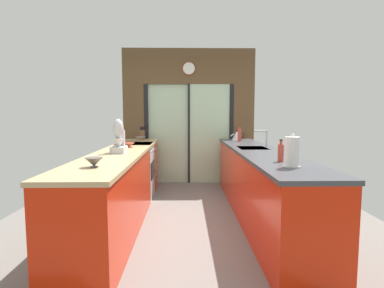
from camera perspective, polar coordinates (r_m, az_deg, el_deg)
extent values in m
cube|color=slate|center=(4.49, -0.33, -12.54)|extent=(5.04, 7.60, 0.02)
cube|color=brown|center=(6.15, -0.61, 14.59)|extent=(2.64, 0.08, 0.70)
cube|color=#B2D1AD|center=(6.11, -4.54, 1.93)|extent=(0.80, 0.02, 2.00)
cube|color=#B2D1AD|center=(6.08, 3.37, 1.92)|extent=(0.80, 0.02, 2.00)
cube|color=black|center=(6.14, -8.66, 1.90)|extent=(0.08, 0.10, 2.00)
cube|color=black|center=(6.15, 7.44, 1.92)|extent=(0.08, 0.10, 2.00)
cube|color=black|center=(6.08, -0.60, 1.93)|extent=(0.04, 0.10, 2.00)
cube|color=brown|center=(6.17, -10.96, 1.88)|extent=(0.42, 0.08, 2.00)
cube|color=brown|center=(6.20, 9.73, 1.91)|extent=(0.42, 0.08, 2.00)
cylinder|color=white|center=(6.08, -0.60, 14.21)|extent=(0.23, 0.03, 0.23)
torus|color=#DB4C23|center=(6.08, -0.60, 14.21)|extent=(0.25, 0.02, 0.25)
cube|color=red|center=(3.58, -15.06, -9.98)|extent=(0.58, 2.55, 0.88)
cube|color=red|center=(5.69, -9.76, -4.09)|extent=(0.58, 0.65, 0.88)
cube|color=tan|center=(4.09, -13.14, -1.42)|extent=(0.62, 3.80, 0.04)
cube|color=red|center=(4.20, 12.36, -7.61)|extent=(0.58, 3.80, 0.88)
cube|color=#3D3D42|center=(4.12, 12.49, -1.36)|extent=(0.62, 3.80, 0.04)
cube|color=#B7BABC|center=(4.36, 11.46, -1.03)|extent=(0.40, 0.48, 0.05)
cylinder|color=#B7BABC|center=(4.39, 14.05, 0.94)|extent=(0.02, 0.02, 0.25)
cylinder|color=#B7BABC|center=(4.36, 12.94, 2.45)|extent=(0.18, 0.02, 0.02)
cube|color=#B7BABC|center=(5.08, -10.81, -5.27)|extent=(0.58, 0.60, 0.88)
cube|color=black|center=(5.03, -7.49, -4.86)|extent=(0.01, 0.48, 0.28)
cube|color=black|center=(5.02, -10.90, -0.05)|extent=(0.58, 0.60, 0.03)
cylinder|color=#B7BABC|center=(4.81, -7.71, -1.49)|extent=(0.02, 0.04, 0.04)
cylinder|color=#B7BABC|center=(4.99, -7.48, -1.24)|extent=(0.02, 0.04, 0.04)
cylinder|color=#B7BABC|center=(5.16, -7.26, -1.00)|extent=(0.02, 0.04, 0.04)
cylinder|color=#514C47|center=(2.84, -18.16, -4.13)|extent=(0.07, 0.07, 0.01)
cone|color=#514C47|center=(2.83, -18.18, -3.26)|extent=(0.16, 0.16, 0.08)
cylinder|color=#BC4C38|center=(4.44, -11.92, -0.55)|extent=(0.08, 0.08, 0.01)
cone|color=#BC4C38|center=(4.43, -11.93, -0.13)|extent=(0.17, 0.17, 0.06)
cylinder|color=gray|center=(5.53, -9.79, 0.69)|extent=(0.09, 0.09, 0.01)
cone|color=gray|center=(5.53, -9.80, 1.04)|extent=(0.19, 0.19, 0.06)
cube|color=brown|center=(5.77, -9.44, 1.76)|extent=(0.08, 0.14, 0.18)
cylinder|color=black|center=(5.77, -9.81, 2.94)|extent=(0.02, 0.02, 0.08)
cylinder|color=black|center=(5.76, -9.63, 2.87)|extent=(0.02, 0.02, 0.06)
cylinder|color=black|center=(5.76, -9.46, 2.96)|extent=(0.02, 0.02, 0.08)
cylinder|color=black|center=(5.76, -9.28, 2.90)|extent=(0.02, 0.02, 0.07)
cylinder|color=black|center=(5.76, -9.10, 2.89)|extent=(0.02, 0.02, 0.07)
cube|color=#B7BABC|center=(3.80, -13.75, -1.05)|extent=(0.17, 0.26, 0.08)
cube|color=#B7BABC|center=(3.88, -13.48, 1.17)|extent=(0.10, 0.08, 0.20)
ellipsoid|color=#B7BABC|center=(3.77, -13.87, 2.86)|extent=(0.13, 0.12, 0.24)
cone|color=#B7BABC|center=(3.76, -13.88, 0.10)|extent=(0.15, 0.15, 0.13)
cone|color=#B7BABC|center=(5.66, 8.51, 1.62)|extent=(0.19, 0.19, 0.17)
sphere|color=black|center=(5.65, 8.53, 2.58)|extent=(0.03, 0.03, 0.03)
cylinder|color=#B7BABC|center=(5.64, 7.68, 1.71)|extent=(0.08, 0.02, 0.07)
torus|color=black|center=(5.67, 9.39, 1.70)|extent=(0.11, 0.01, 0.11)
cylinder|color=#B23D2D|center=(3.13, 16.56, -1.66)|extent=(0.06, 0.06, 0.17)
cylinder|color=#B23D2D|center=(3.12, 16.61, 0.29)|extent=(0.03, 0.03, 0.04)
cylinder|color=black|center=(3.12, 16.63, 0.74)|extent=(0.03, 0.03, 0.01)
cylinder|color=#B23D2D|center=(5.37, 9.05, 1.71)|extent=(0.07, 0.07, 0.22)
cylinder|color=#B23D2D|center=(5.36, 9.07, 3.12)|extent=(0.03, 0.03, 0.04)
cylinder|color=black|center=(5.36, 9.07, 3.39)|extent=(0.04, 0.04, 0.01)
cylinder|color=#B7BABC|center=(2.84, 18.51, -4.10)|extent=(0.15, 0.15, 0.01)
cylinder|color=white|center=(2.82, 18.59, -1.35)|extent=(0.13, 0.13, 0.26)
sphere|color=#B7BABC|center=(2.81, 18.69, 1.62)|extent=(0.03, 0.03, 0.03)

